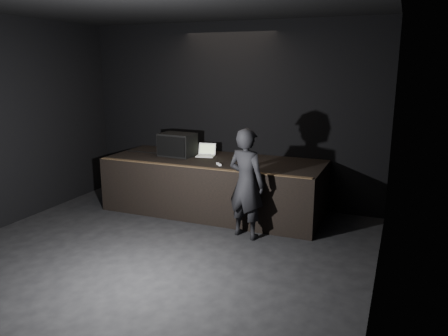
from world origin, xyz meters
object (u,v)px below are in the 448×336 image
object	(u,v)px
laptop	(206,153)
person	(246,183)
stage_monitor	(177,145)
beer_can	(183,155)
stage_riser	(214,185)

from	to	relation	value
laptop	person	size ratio (longest dim) A/B	0.22
laptop	stage_monitor	bearing A→B (deg)	-168.90
person	beer_can	bearing A→B (deg)	-11.72
stage_monitor	laptop	xyz separation A→B (m)	(0.51, 0.20, -0.16)
stage_monitor	laptop	size ratio (longest dim) A/B	1.77
beer_can	stage_monitor	bearing A→B (deg)	141.23
stage_monitor	person	bearing A→B (deg)	-25.70
beer_can	person	distance (m)	1.73
stage_riser	stage_monitor	distance (m)	1.06
stage_monitor	person	size ratio (longest dim) A/B	0.38
stage_riser	laptop	xyz separation A→B (m)	(-0.27, 0.23, 0.56)
person	stage_monitor	bearing A→B (deg)	-13.30
laptop	person	distance (m)	1.72
stage_riser	stage_monitor	size ratio (longest dim) A/B	5.93
stage_monitor	beer_can	bearing A→B (deg)	-35.17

